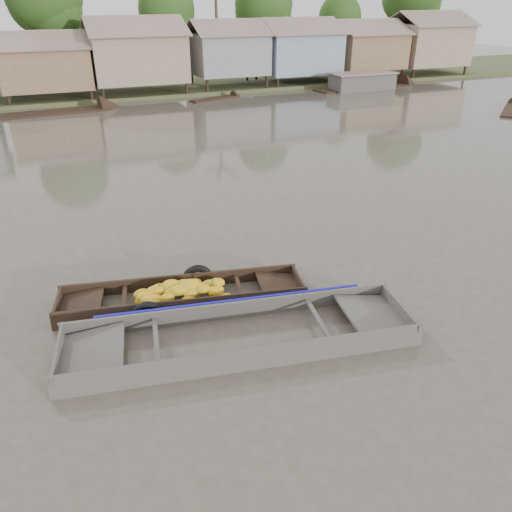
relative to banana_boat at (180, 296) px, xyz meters
name	(u,v)px	position (x,y,z in m)	size (l,w,h in m)	color
ground	(268,294)	(2.10, -0.51, -0.17)	(120.00, 120.00, 0.00)	#4C443A
riverbank	(137,48)	(5.13, 31.35, 2.90)	(120.00, 12.47, 10.22)	#384723
banana_boat	(180,296)	(0.00, 0.00, 0.00)	(6.00, 2.54, 0.84)	black
viewer_boat	(241,339)	(0.81, -2.02, -0.11)	(7.68, 3.17, 0.60)	#46403B
distant_boats	(289,94)	(14.45, 23.93, 0.04)	(46.60, 14.60, 1.38)	black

